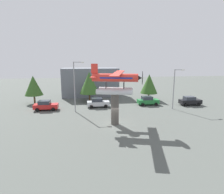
{
  "coord_description": "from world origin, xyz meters",
  "views": [
    {
      "loc": [
        -3.86,
        -25.24,
        9.02
      ],
      "look_at": [
        0.0,
        3.0,
        3.32
      ],
      "focal_mm": 30.43,
      "sensor_mm": 36.0,
      "label": 1
    }
  ],
  "objects_px": {
    "tree_west": "(33,86)",
    "car_far_green": "(148,101)",
    "car_near_red": "(46,105)",
    "tree_east": "(89,83)",
    "floatplane_monument": "(116,81)",
    "car_mid_silver": "(98,103)",
    "tree_center_back": "(149,84)",
    "streetlight_secondary": "(175,86)",
    "storefront_building": "(90,82)",
    "display_pedestal": "(115,109)",
    "streetlight_primary": "(75,83)",
    "car_distant_black": "(190,101)"
  },
  "relations": [
    {
      "from": "streetlight_primary",
      "to": "storefront_building",
      "type": "distance_m",
      "value": 15.05
    },
    {
      "from": "car_far_green",
      "to": "tree_east",
      "type": "height_order",
      "value": "tree_east"
    },
    {
      "from": "floatplane_monument",
      "to": "tree_west",
      "type": "relative_size",
      "value": 1.79
    },
    {
      "from": "tree_west",
      "to": "car_near_red",
      "type": "bearing_deg",
      "value": -59.68
    },
    {
      "from": "display_pedestal",
      "to": "floatplane_monument",
      "type": "height_order",
      "value": "floatplane_monument"
    },
    {
      "from": "tree_east",
      "to": "car_far_green",
      "type": "bearing_deg",
      "value": -22.37
    },
    {
      "from": "streetlight_secondary",
      "to": "tree_center_back",
      "type": "xyz_separation_m",
      "value": [
        -2.05,
        8.25,
        -0.61
      ]
    },
    {
      "from": "car_near_red",
      "to": "streetlight_secondary",
      "type": "xyz_separation_m",
      "value": [
        23.19,
        -2.29,
        3.38
      ]
    },
    {
      "from": "floatplane_monument",
      "to": "streetlight_secondary",
      "type": "distance_m",
      "value": 13.84
    },
    {
      "from": "streetlight_secondary",
      "to": "tree_east",
      "type": "bearing_deg",
      "value": 151.34
    },
    {
      "from": "tree_west",
      "to": "tree_center_back",
      "type": "xyz_separation_m",
      "value": [
        24.46,
        0.29,
        -0.1
      ]
    },
    {
      "from": "car_mid_silver",
      "to": "streetlight_secondary",
      "type": "height_order",
      "value": "streetlight_secondary"
    },
    {
      "from": "car_mid_silver",
      "to": "tree_west",
      "type": "relative_size",
      "value": 0.73
    },
    {
      "from": "floatplane_monument",
      "to": "storefront_building",
      "type": "height_order",
      "value": "floatplane_monument"
    },
    {
      "from": "tree_east",
      "to": "tree_center_back",
      "type": "height_order",
      "value": "tree_east"
    },
    {
      "from": "car_mid_silver",
      "to": "streetlight_secondary",
      "type": "bearing_deg",
      "value": -13.07
    },
    {
      "from": "streetlight_primary",
      "to": "tree_center_back",
      "type": "height_order",
      "value": "streetlight_primary"
    },
    {
      "from": "display_pedestal",
      "to": "tree_center_back",
      "type": "distance_m",
      "value": 18.13
    },
    {
      "from": "display_pedestal",
      "to": "streetlight_primary",
      "type": "xyz_separation_m",
      "value": [
        -5.69,
        7.31,
        2.75
      ]
    },
    {
      "from": "streetlight_secondary",
      "to": "tree_east",
      "type": "xyz_separation_m",
      "value": [
        -15.23,
        8.32,
        -0.17
      ]
    },
    {
      "from": "floatplane_monument",
      "to": "car_mid_silver",
      "type": "relative_size",
      "value": 2.46
    },
    {
      "from": "floatplane_monument",
      "to": "storefront_building",
      "type": "relative_size",
      "value": 0.77
    },
    {
      "from": "car_far_green",
      "to": "tree_center_back",
      "type": "relative_size",
      "value": 0.73
    },
    {
      "from": "tree_west",
      "to": "car_mid_silver",
      "type": "bearing_deg",
      "value": -20.5
    },
    {
      "from": "floatplane_monument",
      "to": "car_far_green",
      "type": "height_order",
      "value": "floatplane_monument"
    },
    {
      "from": "car_mid_silver",
      "to": "tree_center_back",
      "type": "distance_m",
      "value": 13.05
    },
    {
      "from": "display_pedestal",
      "to": "car_distant_black",
      "type": "xyz_separation_m",
      "value": [
        16.51,
        9.14,
        -1.33
      ]
    },
    {
      "from": "tree_west",
      "to": "car_far_green",
      "type": "bearing_deg",
      "value": -10.85
    },
    {
      "from": "car_mid_silver",
      "to": "streetlight_primary",
      "type": "bearing_deg",
      "value": -145.38
    },
    {
      "from": "car_far_green",
      "to": "tree_east",
      "type": "xyz_separation_m",
      "value": [
        -11.46,
        4.72,
        3.21
      ]
    },
    {
      "from": "tree_center_back",
      "to": "storefront_building",
      "type": "bearing_deg",
      "value": 151.56
    },
    {
      "from": "floatplane_monument",
      "to": "car_far_green",
      "type": "bearing_deg",
      "value": 66.95
    },
    {
      "from": "storefront_building",
      "to": "car_far_green",
      "type": "bearing_deg",
      "value": -46.28
    },
    {
      "from": "storefront_building",
      "to": "tree_east",
      "type": "bearing_deg",
      "value": -93.37
    },
    {
      "from": "car_near_red",
      "to": "tree_center_back",
      "type": "distance_m",
      "value": 22.14
    },
    {
      "from": "streetlight_secondary",
      "to": "tree_east",
      "type": "relative_size",
      "value": 1.13
    },
    {
      "from": "display_pedestal",
      "to": "floatplane_monument",
      "type": "relative_size",
      "value": 0.43
    },
    {
      "from": "display_pedestal",
      "to": "car_mid_silver",
      "type": "relative_size",
      "value": 1.05
    },
    {
      "from": "streetlight_primary",
      "to": "tree_west",
      "type": "xyz_separation_m",
      "value": [
        -8.82,
        7.49,
        -1.21
      ]
    },
    {
      "from": "car_near_red",
      "to": "floatplane_monument",
      "type": "bearing_deg",
      "value": -38.97
    },
    {
      "from": "car_distant_black",
      "to": "storefront_building",
      "type": "height_order",
      "value": "storefront_building"
    },
    {
      "from": "tree_center_back",
      "to": "streetlight_secondary",
      "type": "bearing_deg",
      "value": -76.07
    },
    {
      "from": "tree_east",
      "to": "car_near_red",
      "type": "bearing_deg",
      "value": -142.87
    },
    {
      "from": "display_pedestal",
      "to": "tree_center_back",
      "type": "height_order",
      "value": "tree_center_back"
    },
    {
      "from": "streetlight_secondary",
      "to": "storefront_building",
      "type": "height_order",
      "value": "streetlight_secondary"
    },
    {
      "from": "storefront_building",
      "to": "display_pedestal",
      "type": "bearing_deg",
      "value": -82.69
    },
    {
      "from": "car_near_red",
      "to": "tree_east",
      "type": "xyz_separation_m",
      "value": [
        7.97,
        6.03,
        3.21
      ]
    },
    {
      "from": "car_distant_black",
      "to": "streetlight_primary",
      "type": "xyz_separation_m",
      "value": [
        -22.19,
        -1.84,
        4.08
      ]
    },
    {
      "from": "car_mid_silver",
      "to": "tree_west",
      "type": "distance_m",
      "value": 13.92
    },
    {
      "from": "display_pedestal",
      "to": "car_mid_silver",
      "type": "xyz_separation_m",
      "value": [
        -1.75,
        10.02,
        -1.33
      ]
    }
  ]
}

